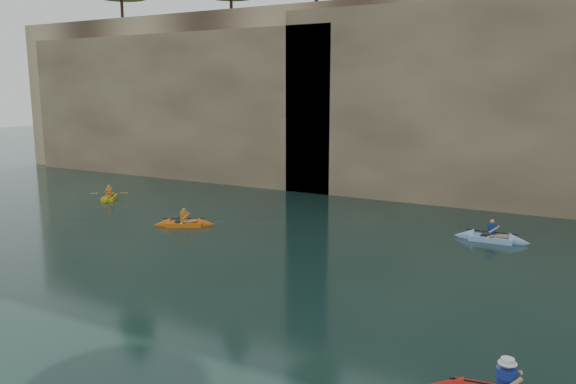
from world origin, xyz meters
The scene contains 9 objects.
ground centered at (0.00, 0.00, 0.00)m, with size 160.00×160.00×0.00m, color black.
cliff centered at (0.00, 30.00, 6.00)m, with size 70.00×16.00×12.00m, color tan.
cliff_slab_west centered at (-20.00, 22.60, 5.28)m, with size 26.00×2.40×10.56m, color tan.
cliff_slab_center centered at (2.00, 22.60, 5.70)m, with size 24.00×2.40×11.40m, color tan.
sea_cave_west centered at (-18.00, 21.95, 2.00)m, with size 4.50×1.00×4.00m, color black.
sea_cave_center centered at (-4.00, 21.95, 1.60)m, with size 3.50×1.00×3.20m, color black.
kayaker_orange centered at (-9.59, 10.90, 0.13)m, with size 2.79×2.08×1.09m.
kayaker_yellow centered at (-17.64, 13.88, 0.13)m, with size 2.01×2.54×1.07m.
kayaker_ltblue_mid centered at (3.53, 15.22, 0.15)m, with size 3.14×2.35×1.19m.
Camera 1 is at (7.24, -9.18, 6.42)m, focal length 35.00 mm.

